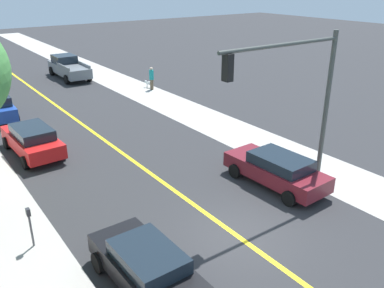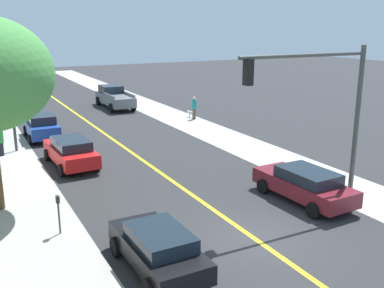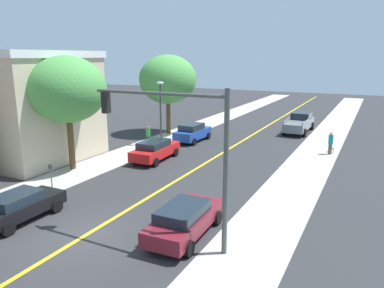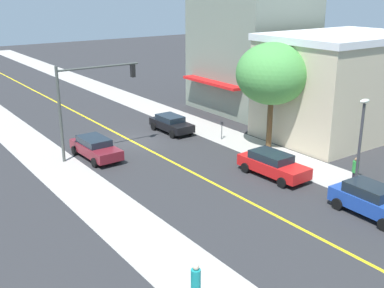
{
  "view_description": "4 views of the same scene",
  "coord_description": "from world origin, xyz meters",
  "px_view_note": "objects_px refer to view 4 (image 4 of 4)",
  "views": [
    {
      "loc": [
        -8.16,
        -8.64,
        8.33
      ],
      "look_at": [
        0.8,
        3.85,
        2.0
      ],
      "focal_mm": 37.83,
      "sensor_mm": 36.0,
      "label": 1
    },
    {
      "loc": [
        -8.55,
        -11.53,
        7.22
      ],
      "look_at": [
        0.24,
        5.18,
        2.17
      ],
      "focal_mm": 41.79,
      "sensor_mm": 36.0,
      "label": 2
    },
    {
      "loc": [
        10.7,
        -10.99,
        7.55
      ],
      "look_at": [
        0.46,
        9.27,
        2.13
      ],
      "focal_mm": 34.49,
      "sensor_mm": 36.0,
      "label": 3
    },
    {
      "loc": [
        16.47,
        31.09,
        11.22
      ],
      "look_at": [
        0.37,
        8.47,
        2.11
      ],
      "focal_mm": 44.75,
      "sensor_mm": 36.0,
      "label": 4
    }
  ],
  "objects_px": {
    "red_sedan_left_curb": "(273,164)",
    "parking_meter": "(222,128)",
    "street_lamp": "(361,134)",
    "traffic_light_mast": "(86,94)",
    "black_sedan_left_curb": "(171,123)",
    "blue_sedan_left_curb": "(371,200)",
    "maroon_sedan_right_curb": "(95,147)",
    "fire_hydrant": "(173,118)",
    "street_tree_left_near": "(272,74)",
    "pedestrian_teal_shirt": "(196,284)",
    "pedestrian_green_shirt": "(355,170)"
  },
  "relations": [
    {
      "from": "street_lamp",
      "to": "red_sedan_left_curb",
      "type": "distance_m",
      "value": 5.65
    },
    {
      "from": "parking_meter",
      "to": "blue_sedan_left_curb",
      "type": "bearing_deg",
      "value": 82.54
    },
    {
      "from": "fire_hydrant",
      "to": "maroon_sedan_right_curb",
      "type": "distance_m",
      "value": 10.4
    },
    {
      "from": "black_sedan_left_curb",
      "to": "pedestrian_teal_shirt",
      "type": "xyz_separation_m",
      "value": [
        11.5,
        19.3,
        0.22
      ]
    },
    {
      "from": "blue_sedan_left_curb",
      "to": "maroon_sedan_right_curb",
      "type": "xyz_separation_m",
      "value": [
        7.85,
        -16.28,
        -0.08
      ]
    },
    {
      "from": "traffic_light_mast",
      "to": "black_sedan_left_curb",
      "type": "relative_size",
      "value": 1.55
    },
    {
      "from": "parking_meter",
      "to": "red_sedan_left_curb",
      "type": "xyz_separation_m",
      "value": [
        2.22,
        7.79,
        -0.15
      ]
    },
    {
      "from": "street_lamp",
      "to": "blue_sedan_left_curb",
      "type": "distance_m",
      "value": 3.97
    },
    {
      "from": "traffic_light_mast",
      "to": "red_sedan_left_curb",
      "type": "xyz_separation_m",
      "value": [
        -7.72,
        10.1,
        -3.65
      ]
    },
    {
      "from": "street_tree_left_near",
      "to": "black_sedan_left_curb",
      "type": "distance_m",
      "value": 9.47
    },
    {
      "from": "fire_hydrant",
      "to": "pedestrian_green_shirt",
      "type": "bearing_deg",
      "value": 94.12
    },
    {
      "from": "red_sedan_left_curb",
      "to": "black_sedan_left_curb",
      "type": "bearing_deg",
      "value": 176.99
    },
    {
      "from": "red_sedan_left_curb",
      "to": "parking_meter",
      "type": "bearing_deg",
      "value": 161.5
    },
    {
      "from": "street_lamp",
      "to": "black_sedan_left_curb",
      "type": "height_order",
      "value": "street_lamp"
    },
    {
      "from": "fire_hydrant",
      "to": "parking_meter",
      "type": "xyz_separation_m",
      "value": [
        -0.42,
        6.28,
        0.53
      ]
    },
    {
      "from": "traffic_light_mast",
      "to": "maroon_sedan_right_curb",
      "type": "distance_m",
      "value": 3.73
    },
    {
      "from": "blue_sedan_left_curb",
      "to": "parking_meter",
      "type": "bearing_deg",
      "value": 174.07
    },
    {
      "from": "street_tree_left_near",
      "to": "black_sedan_left_curb",
      "type": "bearing_deg",
      "value": -62.27
    },
    {
      "from": "parking_meter",
      "to": "maroon_sedan_right_curb",
      "type": "distance_m",
      "value": 9.91
    },
    {
      "from": "blue_sedan_left_curb",
      "to": "pedestrian_teal_shirt",
      "type": "bearing_deg",
      "value": -84.32
    },
    {
      "from": "red_sedan_left_curb",
      "to": "pedestrian_teal_shirt",
      "type": "height_order",
      "value": "pedestrian_teal_shirt"
    },
    {
      "from": "fire_hydrant",
      "to": "maroon_sedan_right_curb",
      "type": "height_order",
      "value": "maroon_sedan_right_curb"
    },
    {
      "from": "street_tree_left_near",
      "to": "fire_hydrant",
      "type": "height_order",
      "value": "street_tree_left_near"
    },
    {
      "from": "parking_meter",
      "to": "street_tree_left_near",
      "type": "bearing_deg",
      "value": 116.38
    },
    {
      "from": "street_tree_left_near",
      "to": "street_lamp",
      "type": "xyz_separation_m",
      "value": [
        1.71,
        8.84,
        -1.95
      ]
    },
    {
      "from": "traffic_light_mast",
      "to": "red_sedan_left_curb",
      "type": "distance_m",
      "value": 13.23
    },
    {
      "from": "blue_sedan_left_curb",
      "to": "pedestrian_teal_shirt",
      "type": "relative_size",
      "value": 2.4
    },
    {
      "from": "traffic_light_mast",
      "to": "pedestrian_teal_shirt",
      "type": "relative_size",
      "value": 3.6
    },
    {
      "from": "pedestrian_green_shirt",
      "to": "red_sedan_left_curb",
      "type": "bearing_deg",
      "value": -139.53
    },
    {
      "from": "parking_meter",
      "to": "red_sedan_left_curb",
      "type": "bearing_deg",
      "value": 74.08
    },
    {
      "from": "traffic_light_mast",
      "to": "parking_meter",
      "type": "bearing_deg",
      "value": -13.05
    },
    {
      "from": "parking_meter",
      "to": "pedestrian_teal_shirt",
      "type": "bearing_deg",
      "value": 48.53
    },
    {
      "from": "black_sedan_left_curb",
      "to": "traffic_light_mast",
      "type": "bearing_deg",
      "value": -79.49
    },
    {
      "from": "maroon_sedan_right_curb",
      "to": "pedestrian_teal_shirt",
      "type": "xyz_separation_m",
      "value": [
        3.87,
        17.13,
        0.19
      ]
    },
    {
      "from": "street_lamp",
      "to": "street_tree_left_near",
      "type": "bearing_deg",
      "value": -100.95
    },
    {
      "from": "red_sedan_left_curb",
      "to": "pedestrian_green_shirt",
      "type": "distance_m",
      "value": 4.87
    },
    {
      "from": "fire_hydrant",
      "to": "traffic_light_mast",
      "type": "relative_size",
      "value": 0.13
    },
    {
      "from": "maroon_sedan_right_curb",
      "to": "black_sedan_left_curb",
      "type": "bearing_deg",
      "value": 103.76
    },
    {
      "from": "pedestrian_teal_shirt",
      "to": "pedestrian_green_shirt",
      "type": "height_order",
      "value": "pedestrian_teal_shirt"
    },
    {
      "from": "traffic_light_mast",
      "to": "maroon_sedan_right_curb",
      "type": "xyz_separation_m",
      "value": [
        -0.19,
        0.6,
        -3.68
      ]
    },
    {
      "from": "black_sedan_left_curb",
      "to": "street_tree_left_near",
      "type": "bearing_deg",
      "value": 26.9
    },
    {
      "from": "fire_hydrant",
      "to": "street_lamp",
      "type": "distance_m",
      "value": 18.79
    },
    {
      "from": "red_sedan_left_curb",
      "to": "maroon_sedan_right_curb",
      "type": "height_order",
      "value": "red_sedan_left_curb"
    },
    {
      "from": "traffic_light_mast",
      "to": "maroon_sedan_right_curb",
      "type": "height_order",
      "value": "traffic_light_mast"
    },
    {
      "from": "street_tree_left_near",
      "to": "parking_meter",
      "type": "bearing_deg",
      "value": -63.62
    },
    {
      "from": "maroon_sedan_right_curb",
      "to": "pedestrian_green_shirt",
      "type": "bearing_deg",
      "value": 36.6
    },
    {
      "from": "street_tree_left_near",
      "to": "pedestrian_teal_shirt",
      "type": "distance_m",
      "value": 19.98
    },
    {
      "from": "parking_meter",
      "to": "street_lamp",
      "type": "relative_size",
      "value": 0.26
    },
    {
      "from": "street_tree_left_near",
      "to": "traffic_light_mast",
      "type": "xyz_separation_m",
      "value": [
        11.64,
        -5.72,
        -0.97
      ]
    },
    {
      "from": "fire_hydrant",
      "to": "blue_sedan_left_curb",
      "type": "xyz_separation_m",
      "value": [
        1.49,
        20.85,
        0.43
      ]
    }
  ]
}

